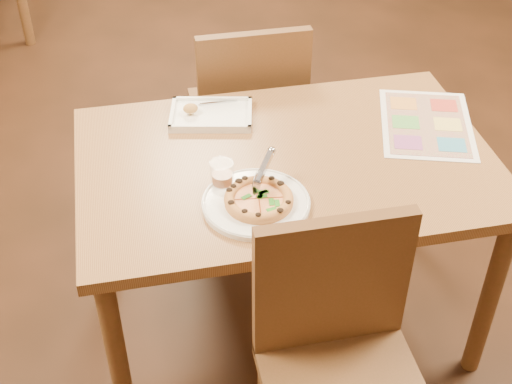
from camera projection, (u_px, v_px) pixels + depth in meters
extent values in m
plane|color=#331A0E|center=(282.00, 313.00, 2.68)|extent=(7.00, 7.00, 0.00)
cube|color=olive|center=(287.00, 163.00, 2.24)|extent=(1.30, 0.85, 0.04)
cylinder|color=brown|center=(117.00, 358.00, 2.09)|extent=(0.06, 0.06, 0.68)
cylinder|color=brown|center=(107.00, 203.00, 2.65)|extent=(0.06, 0.06, 0.68)
cylinder|color=brown|center=(489.00, 298.00, 2.28)|extent=(0.06, 0.06, 0.68)
cylinder|color=brown|center=(407.00, 165.00, 2.83)|extent=(0.06, 0.06, 0.68)
cube|color=brown|center=(332.00, 285.00, 1.86)|extent=(0.42, 0.04, 0.45)
cube|color=brown|center=(245.00, 113.00, 2.93)|extent=(0.42, 0.42, 0.04)
cube|color=brown|center=(254.00, 89.00, 2.64)|extent=(0.42, 0.04, 0.45)
cylinder|color=white|center=(256.00, 203.00, 2.04)|extent=(0.32, 0.32, 0.02)
cylinder|color=#E2934D|center=(259.00, 201.00, 2.03)|extent=(0.20, 0.20, 0.01)
cylinder|color=#F1CC83|center=(259.00, 199.00, 2.02)|extent=(0.16, 0.16, 0.01)
torus|color=#E2934D|center=(259.00, 199.00, 2.02)|extent=(0.20, 0.20, 0.03)
cylinder|color=silver|center=(257.00, 182.00, 2.02)|extent=(0.05, 0.06, 0.08)
cube|color=silver|center=(265.00, 166.00, 2.05)|extent=(0.08, 0.10, 0.06)
cube|color=white|center=(211.00, 116.00, 2.40)|extent=(0.30, 0.24, 0.02)
cube|color=silver|center=(211.00, 113.00, 2.39)|extent=(0.14, 0.01, 0.00)
ellipsoid|color=gold|center=(190.00, 108.00, 2.38)|extent=(0.05, 0.04, 0.03)
cylinder|color=#783309|center=(222.00, 180.00, 2.10)|extent=(0.06, 0.06, 0.05)
cylinder|color=white|center=(222.00, 175.00, 2.09)|extent=(0.07, 0.07, 0.09)
cube|color=white|center=(427.00, 124.00, 2.37)|extent=(0.41, 0.48, 0.00)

